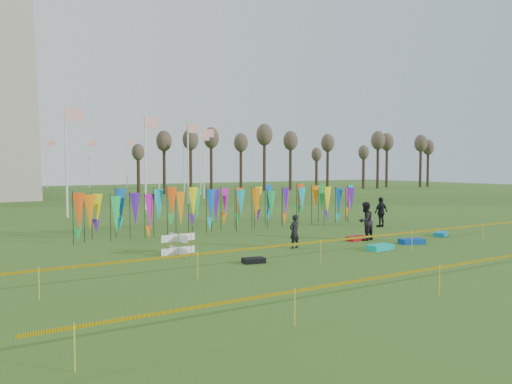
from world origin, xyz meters
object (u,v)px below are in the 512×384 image
kite_bag_blue (412,241)px  kite_bag_black (254,260)px  kite_bag_teal (441,234)px  person_mid (365,221)px  person_left (294,231)px  box_kite (178,244)px  person_right (381,212)px  kite_bag_turquoise (380,247)px  kite_bag_red (357,238)px

kite_bag_blue → kite_bag_black: bearing=-179.8°
kite_bag_black → kite_bag_teal: 12.22m
person_mid → kite_bag_black: (-7.70, -2.01, -0.86)m
person_left → kite_bag_blue: size_ratio=1.32×
person_left → kite_bag_black: (-3.31, -1.92, -0.66)m
box_kite → person_mid: size_ratio=0.46×
person_left → person_right: bearing=-171.3°
kite_bag_turquoise → person_left: bearing=141.5°
kite_bag_red → person_left: bearing=-175.7°
person_left → person_mid: size_ratio=0.79×
kite_bag_red → kite_bag_teal: kite_bag_teal is taller
kite_bag_turquoise → box_kite: bearing=156.0°
person_right → kite_bag_black: size_ratio=2.15×
kite_bag_red → kite_bag_teal: size_ratio=1.03×
box_kite → person_left: size_ratio=0.58×
person_mid → kite_bag_turquoise: (-1.44, -2.44, -0.83)m
person_left → kite_bag_turquoise: size_ratio=1.27×
kite_bag_red → kite_bag_black: 7.68m
box_kite → person_left: (5.05, -1.21, 0.32)m
person_left → person_mid: bearing=168.4°
box_kite → kite_bag_turquoise: bearing=-24.0°
person_mid → kite_bag_teal: size_ratio=1.74×
kite_bag_turquoise → kite_bag_teal: size_ratio=1.08×
person_left → kite_bag_red: bearing=171.6°
person_right → kite_bag_teal: size_ratio=1.64×
kite_bag_red → person_right: bearing=33.0°
kite_bag_turquoise → kite_bag_teal: 6.10m
person_left → kite_bag_teal: person_left is taller
kite_bag_blue → kite_bag_black: (-8.80, -0.03, -0.02)m
kite_bag_blue → person_left: bearing=161.0°
person_right → kite_bag_blue: person_right is taller
kite_bag_blue → kite_bag_teal: kite_bag_blue is taller
person_mid → kite_bag_blue: size_ratio=1.66×
kite_bag_turquoise → kite_bag_blue: size_ratio=1.04×
person_left → kite_bag_turquoise: person_left is taller
box_kite → person_left: person_left is taller
person_right → kite_bag_turquoise: (-6.06, -5.88, -0.78)m
person_right → kite_bag_red: size_ratio=1.60×
person_left → box_kite: bearing=-26.1°
person_mid → kite_bag_blue: bearing=106.0°
kite_bag_black → kite_bag_red: bearing=16.9°
person_right → kite_bag_black: (-12.32, -5.45, -0.80)m
kite_bag_teal → box_kite: bearing=171.4°
box_kite → kite_bag_black: (1.75, -3.13, -0.34)m
person_left → person_mid: 4.40m
person_left → kite_bag_red: person_left is taller
kite_bag_blue → box_kite: bearing=163.6°
person_left → kite_bag_black: 3.88m
person_left → kite_bag_blue: bearing=148.3°
person_left → kite_bag_turquoise: (2.95, -2.35, -0.64)m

